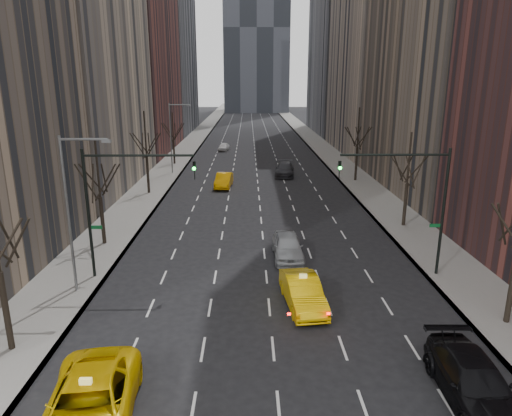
{
  "coord_description": "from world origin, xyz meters",
  "views": [
    {
      "loc": [
        -1.1,
        -14.57,
        12.01
      ],
      "look_at": [
        -0.6,
        15.64,
        3.5
      ],
      "focal_mm": 32.0,
      "sensor_mm": 36.0,
      "label": 1
    }
  ],
  "objects_px": {
    "parked_suv_black": "(474,382)",
    "taxi_sedan": "(303,292)",
    "taxi_suv": "(89,407)",
    "silver_sedan_ahead": "(288,246)"
  },
  "relations": [
    {
      "from": "taxi_suv",
      "to": "silver_sedan_ahead",
      "type": "height_order",
      "value": "taxi_suv"
    },
    {
      "from": "silver_sedan_ahead",
      "to": "parked_suv_black",
      "type": "height_order",
      "value": "silver_sedan_ahead"
    },
    {
      "from": "taxi_sedan",
      "to": "silver_sedan_ahead",
      "type": "height_order",
      "value": "silver_sedan_ahead"
    },
    {
      "from": "taxi_suv",
      "to": "taxi_sedan",
      "type": "distance_m",
      "value": 12.47
    },
    {
      "from": "taxi_suv",
      "to": "taxi_sedan",
      "type": "bearing_deg",
      "value": 39.6
    },
    {
      "from": "taxi_suv",
      "to": "taxi_sedan",
      "type": "relative_size",
      "value": 1.31
    },
    {
      "from": "silver_sedan_ahead",
      "to": "taxi_suv",
      "type": "bearing_deg",
      "value": -117.87
    },
    {
      "from": "silver_sedan_ahead",
      "to": "parked_suv_black",
      "type": "distance_m",
      "value": 15.99
    },
    {
      "from": "taxi_suv",
      "to": "silver_sedan_ahead",
      "type": "xyz_separation_m",
      "value": [
        8.35,
        16.1,
        -0.07
      ]
    },
    {
      "from": "parked_suv_black",
      "to": "taxi_sedan",
      "type": "bearing_deg",
      "value": 127.6
    }
  ]
}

